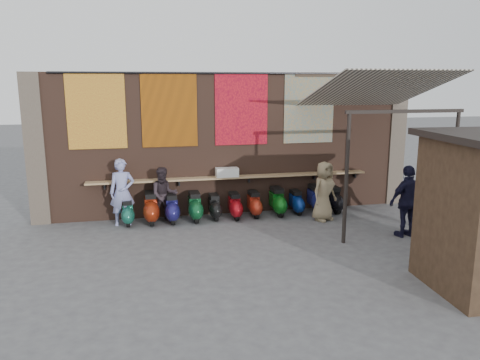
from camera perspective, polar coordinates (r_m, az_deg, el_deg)
The scene contains 34 objects.
ground at distance 11.34m, azimuth 1.42°, elevation -7.41°, with size 70.00×70.00×0.00m, color #474749.
brick_wall at distance 13.45m, azimuth -1.28°, elevation 4.42°, with size 10.00×0.40×4.00m, color brown.
pier_left at distance 13.47m, azimuth -23.58°, elevation 3.44°, with size 0.50×0.50×4.00m, color #4C4238.
pier_right at distance 15.32m, azimuth 18.24°, elevation 4.74°, with size 0.50×0.50×4.00m, color #4C4238.
eating_counter at distance 13.24m, azimuth -0.95°, elevation 0.35°, with size 8.00×0.32×0.05m, color #9E7A51.
shelf_box at distance 13.16m, azimuth -1.59°, elevation 0.94°, with size 0.63×0.30×0.25m, color white.
tapestry_redgold at distance 12.94m, azimuth -17.11°, elevation 8.05°, with size 1.50×0.02×2.00m, color #9E2D17.
tapestry_sun at distance 12.92m, azimuth -8.61°, elevation 8.44°, with size 1.50×0.02×2.00m, color orange.
tapestry_orange at distance 13.21m, azimuth 0.18°, elevation 8.64°, with size 1.50×0.02×2.00m, color red.
tapestry_multi at distance 13.78m, azimuth 8.42°, elevation 8.65°, with size 1.50×0.02×2.00m, color teal.
hang_rail at distance 13.12m, azimuth -1.12°, elevation 12.90°, with size 0.06×0.06×9.50m, color black.
scooter_stool_0 at distance 12.83m, azimuth -13.49°, elevation -3.88°, with size 0.32×0.71×0.67m, color #165A47, non-canonical shape.
scooter_stool_1 at distance 12.83m, azimuth -10.79°, elevation -3.38°, with size 0.40×0.88×0.84m, color maroon, non-canonical shape.
scooter_stool_2 at distance 12.82m, azimuth -8.30°, elevation -3.44°, with size 0.37×0.81×0.77m, color #191654, non-canonical shape.
scooter_stool_3 at distance 12.88m, azimuth -5.52°, elevation -3.27°, with size 0.37×0.83×0.79m, color #0D4522, non-canonical shape.
scooter_stool_4 at distance 13.02m, azimuth -3.13°, elevation -3.29°, with size 0.32×0.72×0.69m, color black, non-canonical shape.
scooter_stool_5 at distance 13.05m, azimuth -0.64°, elevation -3.18°, with size 0.34×0.74×0.71m, color maroon, non-canonical shape.
scooter_stool_6 at distance 13.25m, azimuth 1.74°, elevation -2.96°, with size 0.33×0.74×0.71m, color #A22715, non-canonical shape.
scooter_stool_7 at distance 13.40m, azimuth 4.59°, elevation -2.64°, with size 0.37×0.83×0.79m, color #0B5212, non-canonical shape.
scooter_stool_8 at distance 13.63m, azimuth 6.88°, elevation -2.70°, with size 0.32×0.71×0.67m, color navy, non-canonical shape.
scooter_stool_9 at distance 13.78m, azimuth 9.28°, elevation -2.32°, with size 0.38×0.85×0.80m, color navy, non-canonical shape.
scooter_stool_10 at distance 13.94m, azimuth 11.36°, elevation -2.34°, with size 0.36×0.80×0.76m, color black, non-canonical shape.
diner_left at distance 12.73m, azimuth -14.17°, elevation -1.45°, with size 0.65×0.43×1.78m, color #888EC7.
diner_right at distance 12.73m, azimuth -9.25°, elevation -1.84°, with size 0.74×0.58×1.52m, color #281F25.
shopper_navy at distance 12.12m, azimuth 19.77°, elevation -2.46°, with size 1.04×0.43×1.78m, color black.
shopper_grey at distance 12.84m, azimuth 23.13°, elevation -1.71°, with size 1.22×0.70×1.88m, color slate.
shopper_tan at distance 12.97m, azimuth 10.20°, elevation -1.35°, with size 0.80×0.52×1.64m, color #8C7959.
stall_sign at distance 10.36m, azimuth 26.72°, elevation 0.92°, with size 1.20×0.04×0.50m, color gold.
stall_shelf at distance 10.57m, azimuth 26.22°, elevation -4.38°, with size 2.12×0.10×0.06m, color #473321.
awning_canvas at distance 12.82m, azimuth 16.15°, elevation 10.54°, with size 3.20×3.40×0.03m, color beige.
awning_ledger at distance 14.24m, azimuth 13.15°, elevation 12.40°, with size 3.30×0.08×0.12m, color #33261C.
awning_header at distance 11.54m, azimuth 19.56°, elevation 7.89°, with size 3.00×0.08×0.08m, color black.
awning_post_left at distance 11.07m, azimuth 12.84°, elevation 0.13°, with size 0.09×0.09×3.10m, color black.
awning_post_right at distance 12.51m, azimuth 24.54°, elevation 0.68°, with size 0.09×0.09×3.10m, color black.
Camera 1 is at (-2.56, -10.39, 3.75)m, focal length 35.00 mm.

